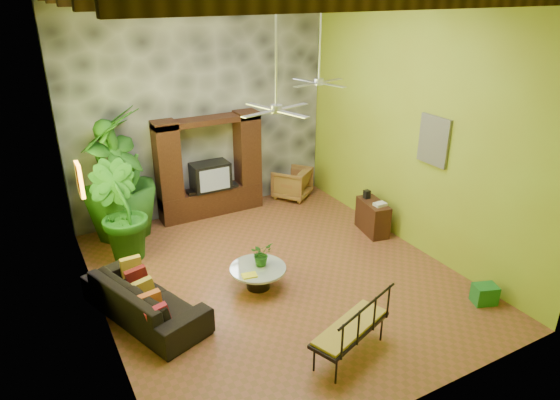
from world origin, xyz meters
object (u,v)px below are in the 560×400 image
sofa (145,298)px  coffee_table (258,274)px  tall_plant_b (119,212)px  tall_plant_c (117,174)px  iron_bench (354,327)px  green_bin (485,294)px  entertainment_center (210,174)px  wicker_armchair (292,183)px  side_console (373,217)px  ceiling_fan_back (319,71)px  ceiling_fan_front (276,95)px  tall_plant_a (120,184)px

sofa → coffee_table: sofa is taller
tall_plant_b → tall_plant_c: bearing=77.3°
iron_bench → green_bin: iron_bench is taller
entertainment_center → sofa: size_ratio=1.03×
entertainment_center → wicker_armchair: (2.10, -0.09, -0.59)m
entertainment_center → tall_plant_b: (-2.27, -1.11, 0.00)m
coffee_table → side_console: bearing=13.3°
entertainment_center → green_bin: 6.22m
wicker_armchair → iron_bench: bearing=31.5°
ceiling_fan_back → iron_bench: bearing=-114.9°
ceiling_fan_front → tall_plant_c: size_ratio=0.68×
ceiling_fan_front → sofa: size_ratio=0.80×
tall_plant_c → coffee_table: tall_plant_c is taller
coffee_table → iron_bench: bearing=-81.1°
wicker_armchair → side_console: size_ratio=0.96×
tall_plant_a → side_console: tall_plant_a is taller
ceiling_fan_front → side_console: size_ratio=2.14×
tall_plant_c → ceiling_fan_front: bearing=-61.7°
tall_plant_a → coffee_table: tall_plant_a is taller
wicker_armchair → coffee_table: bearing=14.9°
ceiling_fan_back → green_bin: size_ratio=4.92×
wicker_armchair → tall_plant_c: size_ratio=0.31×
tall_plant_b → tall_plant_c: size_ratio=0.71×
ceiling_fan_back → tall_plant_a: size_ratio=0.77×
ceiling_fan_front → coffee_table: 3.16m
ceiling_fan_back → iron_bench: (-1.70, -3.66, -2.86)m
sofa → iron_bench: (2.31, -2.40, 0.21)m
tall_plant_b → ceiling_fan_back: bearing=-12.1°
tall_plant_a → ceiling_fan_front: bearing=-60.8°
sofa → green_bin: 5.59m
wicker_armchair → tall_plant_c: 4.26m
tall_plant_c → tall_plant_a: bearing=-87.3°
entertainment_center → coffee_table: 3.43m
tall_plant_a → green_bin: (4.69, -5.32, -1.04)m
tall_plant_b → iron_bench: tall_plant_b is taller
ceiling_fan_back → green_bin: (1.05, -3.63, -3.24)m
ceiling_fan_back → coffee_table: ceiling_fan_back is taller
ceiling_fan_front → green_bin: (2.85, -2.03, -3.24)m
wicker_armchair → tall_plant_b: (-4.37, -1.01, 0.59)m
iron_bench → side_console: size_ratio=1.67×
entertainment_center → tall_plant_c: tall_plant_c is taller
tall_plant_b → coffee_table: 2.95m
sofa → coffee_table: (1.96, -0.12, -0.08)m
ceiling_fan_front → green_bin: 4.77m
tall_plant_c → green_bin: bearing=-49.3°
coffee_table → green_bin: size_ratio=2.60×
iron_bench → side_console: (2.75, 3.01, -0.20)m
tall_plant_a → tall_plant_b: tall_plant_a is taller
tall_plant_a → tall_plant_b: size_ratio=1.24×
sofa → tall_plant_a: bearing=-26.7°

